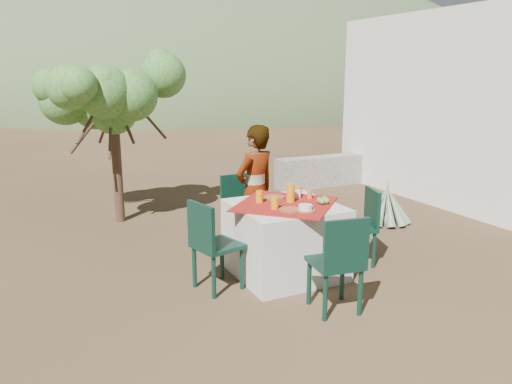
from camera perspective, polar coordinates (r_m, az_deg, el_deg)
ground at (r=5.10m, az=-2.26°, el=-10.39°), size 160.00×160.00×0.00m
table at (r=5.21m, az=3.32°, el=-5.38°), size 1.30×1.30×0.76m
chair_far at (r=5.97m, az=-1.81°, el=-1.81°), size 0.42×0.42×0.88m
chair_near at (r=4.38m, az=9.50°, el=-7.70°), size 0.46×0.46×0.89m
chair_left at (r=4.79m, az=-5.17°, el=-5.70°), size 0.50×0.50×0.89m
chair_right at (r=5.58m, az=12.07°, el=-3.44°), size 0.48×0.48×0.84m
person at (r=5.69m, az=-0.07°, el=0.17°), size 0.64×0.52×1.50m
shrub_tree at (r=7.18m, az=-15.60°, el=9.59°), size 1.76×1.73×2.07m
agave at (r=7.21m, az=14.70°, el=-1.59°), size 0.69×0.68×0.72m
guesthouse at (r=9.62m, az=25.37°, el=8.87°), size 3.20×4.20×3.00m
stone_wall at (r=9.58m, az=9.50°, el=2.56°), size 2.60×0.35×0.55m
hill_near_right at (r=42.65m, az=-6.75°, el=10.65°), size 48.00×48.00×20.00m
hill_far_right at (r=58.51m, az=5.19°, el=11.44°), size 36.00×36.00×14.00m
plate_far at (r=5.32m, az=2.08°, el=-0.60°), size 0.23×0.23×0.01m
plate_near at (r=4.85m, az=3.89°, el=-2.03°), size 0.22×0.22×0.01m
glass_far at (r=5.12m, az=0.41°, el=-0.52°), size 0.08×0.08×0.12m
glass_near at (r=4.88m, az=2.16°, el=-1.24°), size 0.08×0.08×0.12m
juice_pitcher at (r=5.14m, az=3.98°, el=-0.12°), size 0.09×0.09×0.19m
bowl_plate at (r=4.84m, az=5.66°, el=-2.10°), size 0.20×0.20×0.01m
white_bowl at (r=4.84m, az=5.67°, el=-1.74°), size 0.14×0.14×0.05m
jar_left at (r=5.31m, az=6.16°, el=-0.29°), size 0.06×0.06×0.09m
jar_right at (r=5.40m, az=4.91°, el=0.06°), size 0.07×0.07×0.11m
napkin_holder at (r=5.31m, az=4.67°, el=-0.24°), size 0.08×0.06×0.09m
fruit_cluster at (r=5.13m, az=7.69°, el=-0.96°), size 0.13×0.12×0.07m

